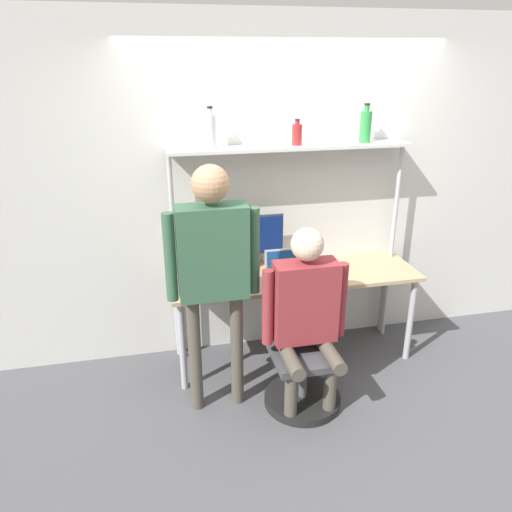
{
  "coord_description": "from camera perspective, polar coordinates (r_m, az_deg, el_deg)",
  "views": [
    {
      "loc": [
        -1.09,
        -3.14,
        2.38
      ],
      "look_at": [
        -0.4,
        -0.09,
        1.11
      ],
      "focal_mm": 35.0,
      "sensor_mm": 36.0,
      "label": 1
    }
  ],
  "objects": [
    {
      "name": "laptop",
      "position": [
        3.87,
        3.19,
        -1.71
      ],
      "size": [
        0.28,
        0.22,
        0.22
      ],
      "color": "#BCBCC1",
      "rests_on": "desk"
    },
    {
      "name": "bottle_clear",
      "position": [
        3.71,
        -5.23,
        14.06
      ],
      "size": [
        0.08,
        0.08,
        0.3
      ],
      "color": "silver",
      "rests_on": "shelf_unit"
    },
    {
      "name": "person_seated",
      "position": [
        3.42,
        5.77,
        -5.89
      ],
      "size": [
        0.6,
        0.47,
        1.35
      ],
      "color": "#4C473D",
      "rests_on": "ground_plane"
    },
    {
      "name": "wall_back",
      "position": [
        4.09,
        3.29,
        7.37
      ],
      "size": [
        8.0,
        0.06,
        2.7
      ],
      "color": "silver",
      "rests_on": "ground_plane"
    },
    {
      "name": "bottle_green",
      "position": [
        4.04,
        12.41,
        14.3
      ],
      "size": [
        0.09,
        0.09,
        0.29
      ],
      "color": "#2D8C3F",
      "rests_on": "shelf_unit"
    },
    {
      "name": "desk",
      "position": [
        4.01,
        4.37,
        -3.07
      ],
      "size": [
        1.98,
        0.61,
        0.76
      ],
      "color": "tan",
      "rests_on": "ground_plane"
    },
    {
      "name": "bottle_red",
      "position": [
        3.85,
        4.71,
        13.71
      ],
      "size": [
        0.08,
        0.08,
        0.19
      ],
      "color": "maroon",
      "rests_on": "shelf_unit"
    },
    {
      "name": "ground_plane",
      "position": [
        4.09,
        5.43,
        -13.67
      ],
      "size": [
        12.0,
        12.0,
        0.0
      ],
      "primitive_type": "plane",
      "color": "#4C4C51"
    },
    {
      "name": "shelf_unit",
      "position": [
        3.91,
        3.98,
        8.75
      ],
      "size": [
        1.88,
        0.24,
        1.75
      ],
      "color": "silver",
      "rests_on": "ground_plane"
    },
    {
      "name": "monitor",
      "position": [
        3.96,
        -1.03,
        1.94
      ],
      "size": [
        0.59,
        0.19,
        0.45
      ],
      "color": "#333338",
      "rests_on": "desk"
    },
    {
      "name": "person_standing",
      "position": [
        3.25,
        -4.95,
        -0.41
      ],
      "size": [
        0.62,
        0.24,
        1.77
      ],
      "color": "#4C473D",
      "rests_on": "ground_plane"
    },
    {
      "name": "cell_phone",
      "position": [
        3.94,
        6.62,
        -2.28
      ],
      "size": [
        0.07,
        0.15,
        0.01
      ],
      "color": "black",
      "rests_on": "desk"
    },
    {
      "name": "office_chair",
      "position": [
        3.72,
        5.24,
        -12.68
      ],
      "size": [
        0.56,
        0.56,
        0.89
      ],
      "color": "black",
      "rests_on": "ground_plane"
    }
  ]
}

